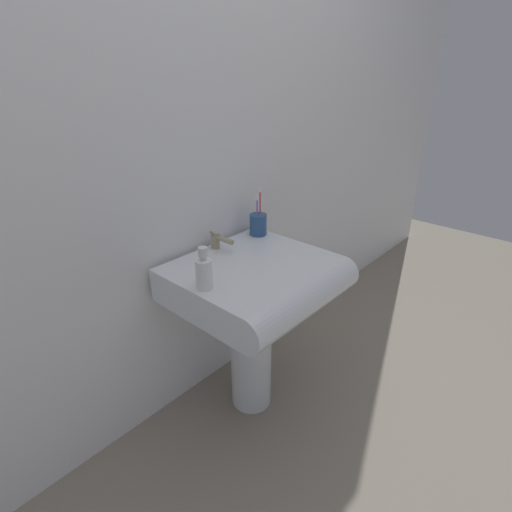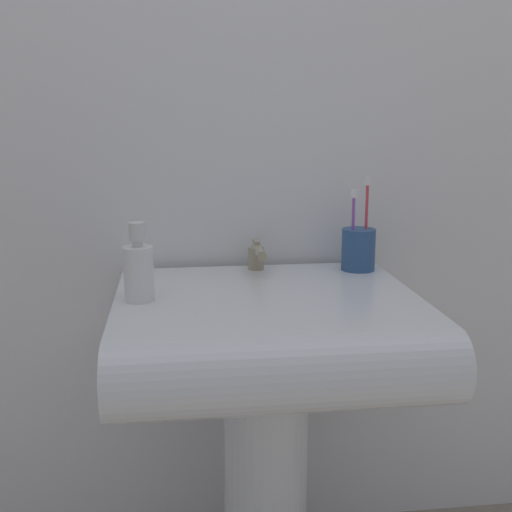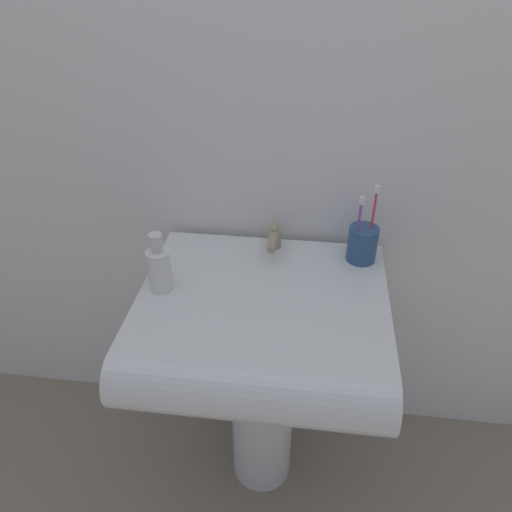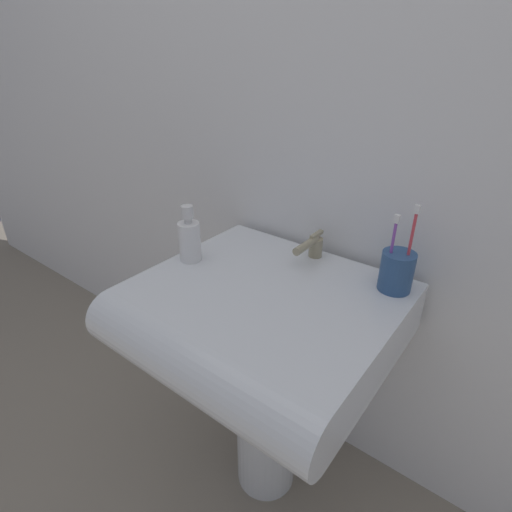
% 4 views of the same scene
% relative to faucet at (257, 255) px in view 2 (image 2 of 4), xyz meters
% --- Properties ---
extents(wall_back, '(5.00, 0.05, 2.40)m').
position_rel_faucet_xyz_m(wall_back, '(-0.01, 0.11, 0.43)').
color(wall_back, white).
rests_on(wall_back, ground).
extents(sink_pedestal, '(0.18, 0.18, 0.60)m').
position_rel_faucet_xyz_m(sink_pedestal, '(-0.01, -0.19, -0.48)').
color(sink_pedestal, white).
rests_on(sink_pedestal, ground).
extents(sink_basin, '(0.62, 0.58, 0.14)m').
position_rel_faucet_xyz_m(sink_basin, '(-0.01, -0.25, -0.11)').
color(sink_basin, white).
rests_on(sink_basin, sink_pedestal).
extents(faucet, '(0.04, 0.13, 0.07)m').
position_rel_faucet_xyz_m(faucet, '(0.00, 0.00, 0.00)').
color(faucet, tan).
rests_on(faucet, sink_basin).
extents(toothbrush_cup, '(0.08, 0.08, 0.22)m').
position_rel_faucet_xyz_m(toothbrush_cup, '(0.24, -0.02, 0.01)').
color(toothbrush_cup, '#2D5184').
rests_on(toothbrush_cup, sink_basin).
extents(soap_bottle, '(0.06, 0.06, 0.16)m').
position_rel_faucet_xyz_m(soap_bottle, '(-0.26, -0.21, 0.02)').
color(soap_bottle, white).
rests_on(soap_bottle, sink_basin).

